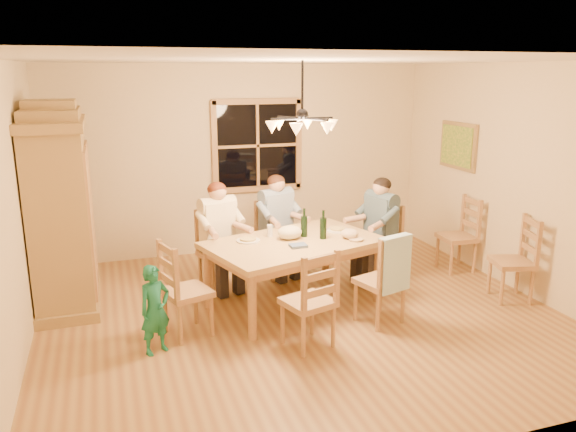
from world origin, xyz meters
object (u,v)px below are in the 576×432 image
object	(u,v)px
chair_near_left	(308,316)
wine_bottle_b	(323,225)
chandelier	(302,124)
adult_slate_man	(380,217)
chair_far_left	(220,266)
adult_woman	(218,223)
chair_far_right	(277,253)
chair_end_left	(188,306)
chair_end_right	(378,258)
chair_near_right	(379,295)
child	(155,310)
armoire	(62,214)
wine_bottle_a	(304,223)
dining_table	(294,249)
chair_spare_front	(511,275)
chair_spare_back	(456,248)
adult_plaid_man	(277,213)

from	to	relation	value
chair_near_left	wine_bottle_b	xyz separation A→B (m)	(0.53, 0.96, 0.62)
chandelier	adult_slate_man	bearing A→B (deg)	27.28
chair_far_left	adult_woman	world-z (taller)	adult_woman
chair_far_right	chandelier	bearing A→B (deg)	68.29
chair_end_left	chair_end_right	xyz separation A→B (m)	(2.52, 0.75, 0.00)
chair_near_right	child	world-z (taller)	chair_near_right
armoire	wine_bottle_a	distance (m)	2.70
adult_slate_man	child	distance (m)	3.07
chair_far_left	adult_woman	size ratio (longest dim) A/B	1.13
adult_slate_man	wine_bottle_b	size ratio (longest dim) A/B	2.65
dining_table	chair_end_left	world-z (taller)	chair_end_left
chair_end_right	wine_bottle_b	xyz separation A→B (m)	(-0.92, -0.40, 0.62)
chair_near_left	chair_spare_front	world-z (taller)	same
wine_bottle_b	adult_slate_man	bearing A→B (deg)	23.54
chandelier	chair_far_left	size ratio (longest dim) A/B	0.78
chandelier	chair_spare_back	xyz separation A→B (m)	(2.45, 0.70, -1.77)
adult_plaid_man	chair_spare_front	xyz separation A→B (m)	(2.34, -1.62, -0.54)
adult_plaid_man	wine_bottle_a	size ratio (longest dim) A/B	2.65
adult_woman	adult_slate_man	size ratio (longest dim) A/B	1.00
chair_far_right	chair_end_right	size ratio (longest dim) A/B	1.00
chair_spare_front	chair_spare_back	size ratio (longest dim) A/B	1.00
chair_far_right	wine_bottle_b	size ratio (longest dim) A/B	3.00
chandelier	wine_bottle_a	xyz separation A→B (m)	(0.18, 0.40, -1.15)
adult_plaid_man	child	world-z (taller)	adult_plaid_man
chair_near_left	chair_end_left	distance (m)	1.23
chair_end_right	child	distance (m)	3.05
chair_far_left	wine_bottle_a	world-z (taller)	wine_bottle_a
chair_near_left	adult_plaid_man	world-z (taller)	adult_plaid_man
chair_end_left	chair_end_right	bearing A→B (deg)	90.00
chair_end_left	wine_bottle_b	world-z (taller)	wine_bottle_b
adult_woman	adult_slate_man	world-z (taller)	same
adult_plaid_man	chair_spare_back	distance (m)	2.46
wine_bottle_a	chair_spare_back	world-z (taller)	wine_bottle_a
chandelier	chair_end_left	xyz separation A→B (m)	(-1.24, -0.09, -1.77)
wine_bottle_a	wine_bottle_b	bearing A→B (deg)	-40.55
chair_end_left	adult_plaid_man	xyz separation A→B (m)	(1.36, 1.33, 0.54)
dining_table	chair_far_left	xyz separation A→B (m)	(-0.71, 0.72, -0.36)
chair_far_left	wine_bottle_a	bearing A→B (deg)	128.90
adult_slate_man	dining_table	bearing A→B (deg)	90.00
dining_table	chair_spare_front	distance (m)	2.55
adult_woman	wine_bottle_b	size ratio (longest dim) A/B	2.65
chandelier	chair_near_left	world-z (taller)	chandelier
armoire	chair_spare_front	bearing A→B (deg)	-17.29
chair_near_left	chair_end_left	size ratio (longest dim) A/B	1.00
chair_near_right	adult_woman	xyz separation A→B (m)	(-1.41, 1.44, 0.54)
chair_far_left	child	world-z (taller)	chair_far_left
chair_far_left	wine_bottle_b	distance (m)	1.43
chair_far_left	adult_slate_man	xyz separation A→B (m)	(1.96, -0.35, 0.54)
armoire	chair_end_right	distance (m)	3.80
adult_slate_man	wine_bottle_a	distance (m)	1.13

